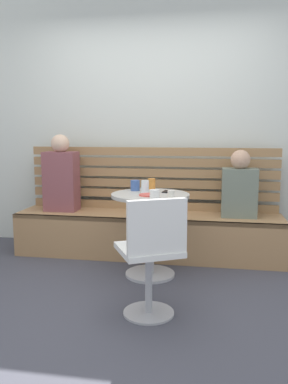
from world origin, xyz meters
The scene contains 15 objects.
ground centered at (0.00, 0.00, 0.00)m, with size 8.00×8.00×0.00m, color #42424C.
back_wall centered at (0.00, 1.64, 1.45)m, with size 5.20×0.10×2.90m, color silver.
booth_bench centered at (0.00, 1.20, 0.22)m, with size 2.70×0.52×0.44m.
booth_backrest centered at (0.00, 1.44, 0.78)m, with size 2.65×0.04×0.67m.
cafe_table centered at (0.12, 0.64, 0.52)m, with size 0.68×0.68×0.74m.
white_chair centered at (0.26, -0.17, 0.46)m, with size 0.54×0.54×0.85m.
person_adult centered at (-0.93, 1.22, 0.80)m, with size 0.34×0.22×0.80m.
person_child_left centered at (0.91, 1.23, 0.73)m, with size 0.34×0.22×0.66m.
cup_tumbler_orange centered at (0.09, 0.92, 0.79)m, with size 0.07×0.07×0.10m, color orange.
cup_espresso_small centered at (0.31, 0.48, 0.77)m, with size 0.06×0.06×0.06m, color silver.
cup_mug_blue centered at (-0.05, 0.79, 0.79)m, with size 0.08×0.08×0.10m, color #3D5B9E.
cup_water_clear centered at (0.06, 0.69, 0.80)m, with size 0.07×0.07×0.11m, color white.
cup_ceramic_white centered at (0.19, 0.41, 0.78)m, with size 0.08×0.08×0.07m, color white.
plate_small centered at (0.12, 0.54, 0.75)m, with size 0.17×0.17×0.01m, color #DB4C42.
phone_on_table centered at (0.25, 0.76, 0.74)m, with size 0.07×0.14×0.01m, color black.
Camera 1 is at (0.65, -2.72, 1.28)m, focal length 37.15 mm.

